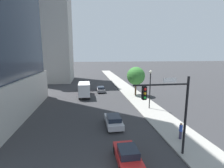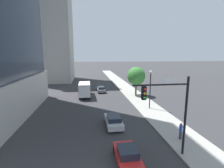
{
  "view_description": "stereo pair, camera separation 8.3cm",
  "coord_description": "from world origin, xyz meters",
  "views": [
    {
      "loc": [
        -0.93,
        -8.63,
        8.68
      ],
      "look_at": [
        1.97,
        10.56,
        5.2
      ],
      "focal_mm": 26.25,
      "sensor_mm": 36.0,
      "label": 1
    },
    {
      "loc": [
        -0.85,
        -8.64,
        8.68
      ],
      "look_at": [
        1.97,
        10.56,
        5.2
      ],
      "focal_mm": 26.25,
      "sensor_mm": 36.0,
      "label": 2
    }
  ],
  "objects": [
    {
      "name": "sidewalk",
      "position": [
        8.86,
        20.0,
        0.07
      ],
      "size": [
        4.22,
        120.0,
        0.15
      ],
      "primitive_type": "cube",
      "color": "#9E9B93",
      "rests_on": "ground"
    },
    {
      "name": "construction_building",
      "position": [
        -12.14,
        48.56,
        17.31
      ],
      "size": [
        13.01,
        15.28,
        39.14
      ],
      "color": "#B2AFA8",
      "rests_on": "ground"
    },
    {
      "name": "traffic_light_pole",
      "position": [
        5.64,
        3.36,
        4.75
      ],
      "size": [
        4.73,
        0.48,
        6.82
      ],
      "color": "black",
      "rests_on": "sidewalk"
    },
    {
      "name": "street_lamp",
      "position": [
        8.82,
        15.57,
        4.13
      ],
      "size": [
        0.44,
        0.44,
        6.12
      ],
      "color": "black",
      "rests_on": "sidewalk"
    },
    {
      "name": "street_tree",
      "position": [
        9.22,
        24.64,
        4.23
      ],
      "size": [
        3.83,
        3.83,
        6.02
      ],
      "color": "brown",
      "rests_on": "sidewalk"
    },
    {
      "name": "car_silver",
      "position": [
        2.08,
        10.06,
        0.72
      ],
      "size": [
        1.86,
        4.3,
        1.42
      ],
      "color": "#B7B7BC",
      "rests_on": "ground"
    },
    {
      "name": "car_white",
      "position": [
        -1.65,
        32.88,
        0.67
      ],
      "size": [
        1.72,
        4.1,
        1.33
      ],
      "color": "silver",
      "rests_on": "ground"
    },
    {
      "name": "car_red",
      "position": [
        2.08,
        2.91,
        0.72
      ],
      "size": [
        1.78,
        4.02,
        1.45
      ],
      "color": "red",
      "rests_on": "ground"
    },
    {
      "name": "car_gray",
      "position": [
        2.08,
        29.16,
        0.67
      ],
      "size": [
        1.72,
        4.49,
        1.37
      ],
      "color": "slate",
      "rests_on": "ground"
    },
    {
      "name": "box_truck",
      "position": [
        -1.65,
        25.27,
        1.73
      ],
      "size": [
        2.26,
        6.83,
        3.03
      ],
      "color": "#B21E1E",
      "rests_on": "ground"
    },
    {
      "name": "pedestrian_blue_shirt",
      "position": [
        8.35,
        5.74,
        1.02
      ],
      "size": [
        0.34,
        0.34,
        1.71
      ],
      "color": "#38334C",
      "rests_on": "sidewalk"
    }
  ]
}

